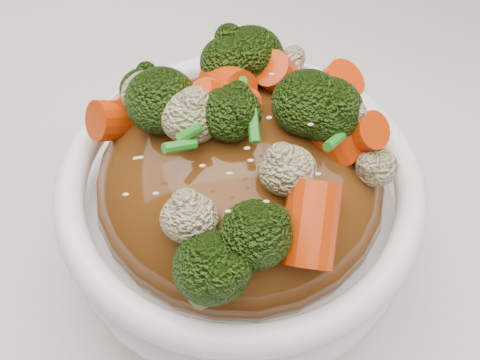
{
  "coord_description": "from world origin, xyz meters",
  "views": [
    {
      "loc": [
        -0.02,
        -0.26,
        1.11
      ],
      "look_at": [
        0.01,
        -0.05,
        0.83
      ],
      "focal_mm": 42.0,
      "sensor_mm": 36.0,
      "label": 1
    }
  ],
  "objects_px": {
    "dining_table": "(232,357)",
    "bowl": "(240,211)",
    "broccoli": "(240,111)",
    "carrots": "(240,110)"
  },
  "relations": [
    {
      "from": "dining_table",
      "to": "bowl",
      "type": "bearing_deg",
      "value": -83.36
    },
    {
      "from": "bowl",
      "to": "broccoli",
      "type": "xyz_separation_m",
      "value": [
        0.0,
        0.0,
        0.1
      ]
    },
    {
      "from": "carrots",
      "to": "broccoli",
      "type": "height_order",
      "value": "carrots"
    },
    {
      "from": "bowl",
      "to": "carrots",
      "type": "xyz_separation_m",
      "value": [
        0.0,
        0.0,
        0.1
      ]
    },
    {
      "from": "carrots",
      "to": "bowl",
      "type": "bearing_deg",
      "value": -135.0
    },
    {
      "from": "bowl",
      "to": "carrots",
      "type": "distance_m",
      "value": 0.1
    },
    {
      "from": "dining_table",
      "to": "carrots",
      "type": "distance_m",
      "value": 0.52
    },
    {
      "from": "dining_table",
      "to": "broccoli",
      "type": "bearing_deg",
      "value": -83.36
    },
    {
      "from": "dining_table",
      "to": "carrots",
      "type": "height_order",
      "value": "carrots"
    },
    {
      "from": "dining_table",
      "to": "broccoli",
      "type": "height_order",
      "value": "broccoli"
    }
  ]
}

